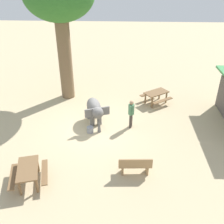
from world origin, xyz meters
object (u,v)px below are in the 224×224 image
Objects in this scene: elephant at (95,109)px; person_handler at (131,112)px; picnic_table_near at (28,172)px; feed_bucket at (90,130)px; picnic_table_far at (156,95)px; wooden_bench at (135,165)px.

elephant is 1.22× the size of person_handler.
picnic_table_near is (4.36, -4.18, -0.36)m from person_handler.
elephant is at bearing 169.96° from feed_bucket.
picnic_table_near is 0.88× the size of picnic_table_far.
feed_bucket is at bearing -29.56° from elephant.
picnic_table_far is at bearing 105.78° from elephant.
person_handler is at bearing 121.12° from picnic_table_near.
picnic_table_far is 5.19m from feed_bucket.
picnic_table_far is (-6.55, 1.52, 0.12)m from wooden_bench.
elephant reaches higher than wooden_bench.
elephant is at bearing 179.05° from picnic_table_far.
feed_bucket is at bearing -173.53° from picnic_table_far.
picnic_table_far is (-2.89, 1.65, -0.36)m from person_handler.
picnic_table_far is (-7.25, 5.82, 0.00)m from picnic_table_near.
elephant is 2.02m from person_handler.
picnic_table_far is 5.79× the size of feed_bucket.
picnic_table_near is 9.30m from picnic_table_far.
wooden_bench is 6.72m from picnic_table_far.
elephant is 1.39× the size of wooden_bench.
wooden_bench reaches higher than feed_bucket.
wooden_bench is 3.94× the size of feed_bucket.
feed_bucket is (3.51, -3.80, -0.43)m from picnic_table_far.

